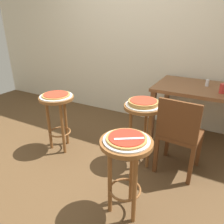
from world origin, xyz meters
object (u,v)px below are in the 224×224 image
object	(u,v)px
stool_leftside	(142,121)
condiment_shaker	(207,83)
pizza_middle	(56,95)
cup_near_edge	(223,89)
dining_table	(201,96)
stool_middle	(58,111)
wooden_chair	(179,134)
pizza_foreground	(127,138)
serving_plate_foreground	(127,140)
serving_plate_leftside	(143,105)
serving_plate_middle	(56,96)
pizza_leftside	(143,102)
pizza_server_knife	(129,139)
stool_foreground	(126,160)

from	to	relation	value
stool_leftside	condiment_shaker	size ratio (longest dim) A/B	8.48
pizza_middle	cup_near_edge	distance (m)	1.88
dining_table	stool_middle	bearing A→B (deg)	-146.36
stool_leftside	wooden_chair	size ratio (longest dim) A/B	0.82
pizza_foreground	stool_leftside	size ratio (longest dim) A/B	0.44
stool_middle	dining_table	distance (m)	1.76
serving_plate_foreground	serving_plate_leftside	size ratio (longest dim) A/B	0.96
wooden_chair	stool_leftside	bearing A→B (deg)	-179.91
serving_plate_foreground	cup_near_edge	size ratio (longest dim) A/B	3.33
stool_leftside	cup_near_edge	size ratio (longest dim) A/B	6.56
stool_middle	serving_plate_middle	xyz separation A→B (m)	(0.00, 0.00, 0.18)
stool_leftside	pizza_leftside	bearing A→B (deg)	90.00
pizza_leftside	dining_table	xyz separation A→B (m)	(0.47, 0.75, -0.07)
stool_leftside	serving_plate_leftside	distance (m)	0.18
serving_plate_middle	wooden_chair	world-z (taller)	wooden_chair
serving_plate_foreground	wooden_chair	bearing A→B (deg)	71.47
dining_table	stool_leftside	bearing A→B (deg)	-122.29
serving_plate_foreground	dining_table	xyz separation A→B (m)	(0.32, 1.48, -0.05)
serving_plate_leftside	pizza_leftside	bearing A→B (deg)	90.00
cup_near_edge	wooden_chair	size ratio (longest dim) A/B	0.13
dining_table	pizza_server_knife	distance (m)	1.53
wooden_chair	serving_plate_middle	bearing A→B (deg)	-170.72
serving_plate_foreground	cup_near_edge	world-z (taller)	cup_near_edge
dining_table	serving_plate_leftside	bearing A→B (deg)	-122.29
condiment_shaker	wooden_chair	world-z (taller)	condiment_shaker
cup_near_edge	pizza_leftside	bearing A→B (deg)	-139.63
serving_plate_foreground	pizza_foreground	size ratio (longest dim) A/B	1.15
serving_plate_middle	pizza_middle	size ratio (longest dim) A/B	1.16
pizza_middle	dining_table	world-z (taller)	dining_table
pizza_leftside	pizza_middle	bearing A→B (deg)	-167.13
serving_plate_leftside	wooden_chair	size ratio (longest dim) A/B	0.43
pizza_foreground	pizza_middle	distance (m)	1.25
pizza_leftside	cup_near_edge	world-z (taller)	cup_near_edge
serving_plate_foreground	serving_plate_leftside	distance (m)	0.75
pizza_middle	serving_plate_leftside	world-z (taller)	pizza_middle
pizza_server_knife	serving_plate_leftside	bearing A→B (deg)	70.43
stool_middle	pizza_middle	world-z (taller)	pizza_middle
stool_foreground	serving_plate_foreground	bearing A→B (deg)	90.00
dining_table	cup_near_edge	size ratio (longest dim) A/B	10.28
cup_near_edge	condiment_shaker	world-z (taller)	cup_near_edge
serving_plate_middle	serving_plate_leftside	distance (m)	1.02
serving_plate_leftside	condiment_shaker	world-z (taller)	condiment_shaker
serving_plate_middle	wooden_chair	size ratio (longest dim) A/B	0.44
serving_plate_leftside	condiment_shaker	distance (m)	0.96
condiment_shaker	wooden_chair	bearing A→B (deg)	-98.09
condiment_shaker	wooden_chair	xyz separation A→B (m)	(-0.11, -0.80, -0.35)
stool_middle	condiment_shaker	world-z (taller)	condiment_shaker
pizza_middle	condiment_shaker	size ratio (longest dim) A/B	3.93
condiment_shaker	wooden_chair	distance (m)	0.88
wooden_chair	stool_middle	bearing A→B (deg)	-170.72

